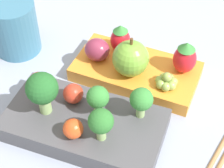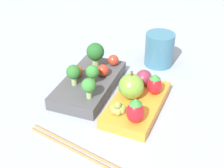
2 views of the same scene
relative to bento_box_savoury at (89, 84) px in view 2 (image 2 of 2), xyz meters
The scene contains 17 objects.
ground_plane 0.07m from the bento_box_savoury, 101.68° to the right, with size 4.00×4.00×0.00m, color #939EB2.
bento_box_savoury is the anchor object (origin of this frame).
bento_box_fruit 0.13m from the bento_box_savoury, 101.98° to the right, with size 0.18×0.10×0.02m.
broccoli_floret_0 0.05m from the bento_box_savoury, 124.62° to the right, with size 0.03×0.03×0.04m.
broccoli_floret_1 0.07m from the bento_box_savoury, ahead, with size 0.04×0.04×0.06m.
broccoli_floret_2 0.08m from the bento_box_savoury, 152.86° to the right, with size 0.03×0.03×0.05m.
broccoli_floret_3 0.06m from the bento_box_savoury, 150.26° to the left, with size 0.03×0.03×0.05m.
cherry_tomato_0 0.04m from the bento_box_savoury, 40.96° to the right, with size 0.03×0.03×0.03m.
cherry_tomato_1 0.09m from the bento_box_savoury, 17.57° to the right, with size 0.03×0.03×0.03m.
cherry_tomato_2 0.04m from the bento_box_savoury, 90.77° to the left, with size 0.03×0.03×0.03m.
apple 0.12m from the bento_box_savoury, 101.54° to the right, with size 0.05×0.05×0.06m.
strawberry_0 0.17m from the bento_box_savoury, 122.94° to the right, with size 0.03×0.03×0.05m.
strawberry_1 0.15m from the bento_box_savoury, 86.17° to the right, with size 0.03×0.03×0.05m.
plum 0.12m from the bento_box_savoury, 73.60° to the right, with size 0.04×0.03×0.03m.
grape_cluster 0.13m from the bento_box_savoury, 127.61° to the right, with size 0.03×0.03×0.02m.
drinking_cup 0.21m from the bento_box_savoury, 32.59° to the right, with size 0.07×0.07×0.08m.
chopsticks_pair 0.19m from the bento_box_savoury, 160.04° to the right, with size 0.05×0.21×0.01m.
Camera 2 is at (-0.51, -0.22, 0.40)m, focal length 50.00 mm.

